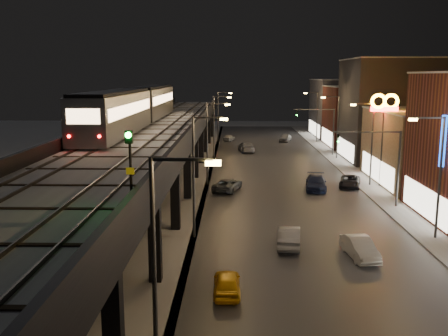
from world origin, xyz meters
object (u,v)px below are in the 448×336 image
object	(u,v)px
rail_signal	(130,151)
car_onc_red	(285,138)
subway_train	(137,106)
car_mid_dark	(246,147)
car_far_white	(229,138)
car_onc_white	(316,183)
car_near_white	(289,237)
car_onc_silver	(360,249)
car_mid_silver	(228,185)
car_onc_dark	(350,182)
car_taxi	(227,284)

from	to	relation	value
rail_signal	car_onc_red	xyz separation A→B (m)	(13.62, 69.83, -8.01)
subway_train	rail_signal	xyz separation A→B (m)	(6.40, -34.52, 0.18)
car_mid_dark	car_onc_red	distance (m)	14.56
car_far_white	car_onc_red	size ratio (longest dim) A/B	0.85
car_onc_white	car_near_white	bearing A→B (deg)	-97.30
car_onc_silver	car_onc_white	xyz separation A→B (m)	(0.32, 19.81, 0.06)
subway_train	car_mid_dark	world-z (taller)	subway_train
rail_signal	car_onc_red	distance (m)	71.59
subway_train	car_onc_white	distance (m)	21.16
car_mid_silver	car_onc_white	size ratio (longest dim) A/B	0.92
car_far_white	car_onc_dark	world-z (taller)	car_onc_dark
car_onc_dark	car_onc_white	xyz separation A→B (m)	(-3.84, -1.40, 0.12)
car_onc_white	car_onc_dark	bearing A→B (deg)	27.58
car_far_white	car_onc_red	bearing A→B (deg)	-164.63
rail_signal	car_onc_dark	world-z (taller)	rail_signal
car_far_white	car_onc_silver	bearing A→B (deg)	116.24
subway_train	car_onc_dark	distance (m)	24.57
car_onc_silver	car_onc_white	bearing A→B (deg)	82.42
subway_train	car_mid_silver	bearing A→B (deg)	-23.57
car_far_white	car_onc_silver	size ratio (longest dim) A/B	0.87
car_mid_silver	car_onc_dark	bearing A→B (deg)	-154.50
car_onc_white	car_mid_dark	bearing A→B (deg)	111.81
car_onc_red	car_far_white	bearing A→B (deg)	-164.72
car_near_white	car_taxi	bearing A→B (deg)	68.71
subway_train	car_taxi	distance (m)	32.04
rail_signal	car_onc_silver	world-z (taller)	rail_signal
car_taxi	car_mid_silver	xyz separation A→B (m)	(-0.31, 24.87, 0.03)
car_mid_silver	car_onc_silver	size ratio (longest dim) A/B	1.14
subway_train	rail_signal	bearing A→B (deg)	-79.50
rail_signal	car_onc_dark	xyz separation A→B (m)	(16.74, 32.13, -8.11)
car_mid_dark	car_onc_white	xyz separation A→B (m)	(6.72, -26.58, -0.02)
car_taxi	car_onc_red	distance (m)	65.29
subway_train	car_onc_silver	bearing A→B (deg)	-51.19
subway_train	car_onc_red	bearing A→B (deg)	60.44
rail_signal	car_onc_white	bearing A→B (deg)	67.24
car_near_white	car_onc_dark	distance (m)	20.84
car_mid_silver	car_onc_dark	xyz separation A→B (m)	(13.08, 2.00, -0.03)
car_mid_silver	car_mid_dark	xyz separation A→B (m)	(2.51, 27.19, 0.11)
subway_train	car_far_white	distance (m)	37.83
car_onc_dark	car_onc_white	size ratio (longest dim) A/B	0.87
car_mid_silver	car_onc_dark	distance (m)	13.23
car_near_white	car_onc_dark	world-z (taller)	car_near_white
car_onc_silver	car_onc_red	distance (m)	58.92
car_mid_silver	car_onc_silver	xyz separation A→B (m)	(8.92, -19.21, 0.03)
car_taxi	car_onc_silver	bearing A→B (deg)	-147.81
subway_train	car_onc_dark	bearing A→B (deg)	-5.90
rail_signal	car_onc_white	xyz separation A→B (m)	(12.89, 30.73, -7.99)
car_mid_silver	car_onc_white	distance (m)	9.25
car_mid_silver	car_far_white	size ratio (longest dim) A/B	1.31
subway_train	car_near_white	bearing A→B (deg)	-55.70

